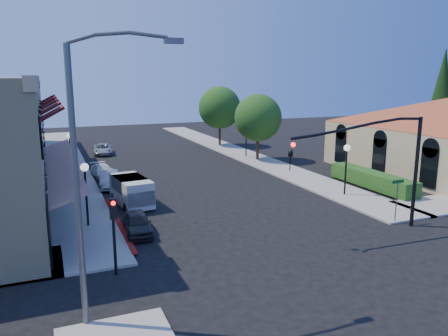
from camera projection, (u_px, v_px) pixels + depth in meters
name	position (u px, v px, depth m)	size (l,w,h in m)	color
ground	(301.00, 258.00, 19.72)	(120.00, 120.00, 0.00)	black
sidewalk_left	(66.00, 164.00, 40.91)	(3.50, 50.00, 0.12)	gray
sidewalk_right	(236.00, 152.00, 47.42)	(3.50, 50.00, 0.12)	gray
curb_red_strip	(118.00, 224.00, 24.40)	(0.25, 10.00, 0.06)	maroon
hedge	(371.00, 188.00, 32.22)	(1.40, 8.00, 1.10)	#1B4915
conifer_far	(442.00, 94.00, 45.13)	(3.20, 3.20, 11.00)	black
street_tree_a	(258.00, 118.00, 42.06)	(4.56, 4.56, 6.48)	black
street_tree_b	(220.00, 108.00, 51.05)	(4.94, 4.94, 7.02)	black
signal_mast_arm	(386.00, 155.00, 22.42)	(8.01, 0.39, 6.00)	black
secondary_signal	(114.00, 222.00, 17.55)	(0.28, 0.42, 3.32)	black
cobra_streetlight	(87.00, 169.00, 13.44)	(3.60, 0.25, 9.31)	#595B5E
street_name_sign	(397.00, 194.00, 24.15)	(0.80, 0.06, 2.50)	#595B5E
lamppost_left_near	(85.00, 179.00, 23.25)	(0.44, 0.44, 3.57)	black
lamppost_left_far	(70.00, 143.00, 35.93)	(0.44, 0.44, 3.57)	black
lamppost_right_near	(347.00, 157.00, 29.57)	(0.44, 0.44, 3.57)	black
lamppost_right_far	(246.00, 131.00, 44.06)	(0.44, 0.44, 3.57)	black
white_van	(132.00, 190.00, 27.68)	(2.21, 4.22, 1.79)	beige
parked_car_a	(137.00, 223.00, 22.74)	(1.35, 3.36, 1.15)	black
parked_car_b	(109.00, 179.00, 32.27)	(1.31, 3.76, 1.24)	#9EA0A3
parked_car_c	(103.00, 171.00, 35.63)	(1.46, 3.60, 1.04)	white
parked_car_d	(103.00, 149.00, 46.23)	(1.85, 4.01, 1.12)	#A5A9AB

